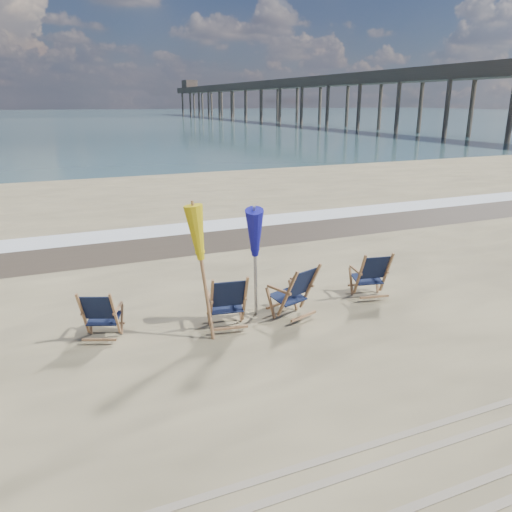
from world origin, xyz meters
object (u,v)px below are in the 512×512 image
(fishing_pier, at_px, (294,95))
(umbrella_blue, at_px, (255,232))
(beach_chair_1, at_px, (245,301))
(beach_chair_3, at_px, (386,274))
(beach_chair_2, at_px, (310,288))
(beach_chair_0, at_px, (115,316))
(umbrella_yellow, at_px, (203,240))

(fishing_pier, bearing_deg, umbrella_blue, -117.85)
(beach_chair_1, distance_m, beach_chair_3, 3.02)
(umbrella_blue, xyz_separation_m, fishing_pier, (38.38, 72.65, 3.05))
(beach_chair_2, xyz_separation_m, umbrella_blue, (-0.99, 0.16, 1.09))
(beach_chair_1, height_order, beach_chair_2, beach_chair_2)
(umbrella_blue, bearing_deg, beach_chair_0, 176.68)
(beach_chair_1, xyz_separation_m, fishing_pier, (38.66, 72.88, 4.15))
(beach_chair_0, height_order, beach_chair_2, beach_chair_2)
(beach_chair_2, height_order, beach_chair_3, beach_chair_2)
(beach_chair_0, xyz_separation_m, beach_chair_3, (5.07, -0.17, 0.04))
(umbrella_blue, bearing_deg, beach_chair_1, -141.20)
(beach_chair_0, distance_m, fishing_pier, 83.27)
(fishing_pier, bearing_deg, beach_chair_1, -117.95)
(beach_chair_2, bearing_deg, beach_chair_1, -15.88)
(beach_chair_2, height_order, umbrella_yellow, umbrella_yellow)
(umbrella_yellow, xyz_separation_m, fishing_pier, (39.38, 72.96, 2.99))
(umbrella_yellow, relative_size, fishing_pier, 0.02)
(umbrella_yellow, xyz_separation_m, umbrella_blue, (1.00, 0.32, -0.06))
(beach_chair_0, relative_size, beach_chair_3, 0.92)
(beach_chair_1, bearing_deg, fishing_pier, -108.66)
(beach_chair_1, xyz_separation_m, umbrella_yellow, (-0.72, -0.09, 1.16))
(umbrella_yellow, bearing_deg, fishing_pier, 61.64)
(beach_chair_1, distance_m, fishing_pier, 82.60)
(beach_chair_1, distance_m, umbrella_yellow, 1.36)
(beach_chair_0, distance_m, beach_chair_2, 3.34)
(beach_chair_3, xyz_separation_m, fishing_pier, (35.65, 72.68, 4.16))
(beach_chair_2, xyz_separation_m, umbrella_yellow, (-1.99, -0.16, 1.15))
(beach_chair_3, bearing_deg, umbrella_yellow, 15.29)
(beach_chair_2, bearing_deg, umbrella_yellow, -14.51)
(beach_chair_0, xyz_separation_m, beach_chair_1, (2.06, -0.36, 0.05))
(fishing_pier, bearing_deg, umbrella_yellow, -118.36)
(beach_chair_3, height_order, umbrella_yellow, umbrella_yellow)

